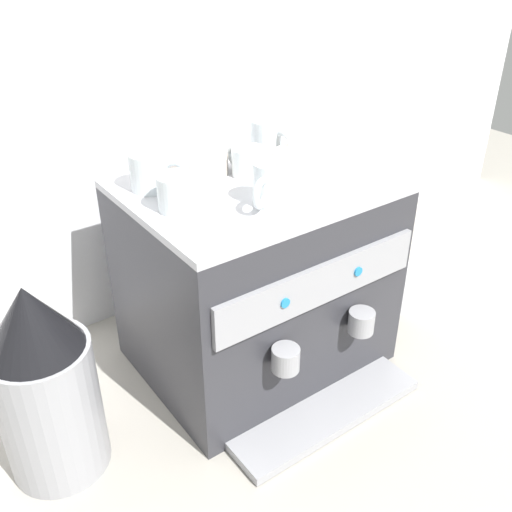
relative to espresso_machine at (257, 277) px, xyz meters
The scene contains 12 objects.
ground_plane 0.23m from the espresso_machine, 90.00° to the left, with size 4.00×4.00×0.00m, color #9E998E.
tiled_backsplash_wall 0.52m from the espresso_machine, 90.00° to the left, with size 2.80×0.03×1.17m, color silver.
espresso_machine is the anchor object (origin of this frame).
ceramic_cup_0 0.27m from the espresso_machine, 77.67° to the left, with size 0.07×0.11×0.06m.
ceramic_cup_1 0.32m from the espresso_machine, 44.87° to the left, with size 0.08×0.12×0.08m.
ceramic_cup_2 0.29m from the espresso_machine, 112.66° to the right, with size 0.11×0.08×0.08m.
ceramic_cup_3 0.33m from the espresso_machine, behind, with size 0.10×0.09×0.07m.
ceramic_cup_4 0.35m from the espresso_machine, 151.90° to the left, with size 0.10×0.10×0.08m.
ceramic_bowl_0 0.29m from the espresso_machine, 119.79° to the left, with size 0.13×0.13×0.04m.
ceramic_bowl_1 0.28m from the espresso_machine, ahead, with size 0.12×0.12×0.04m.
coffee_grinder 0.51m from the espresso_machine, behind, with size 0.19×0.19×0.42m.
milk_pitcher 0.44m from the espresso_machine, ahead, with size 0.10×0.10×0.14m, color #B7B7BC.
Camera 1 is at (-0.66, -0.91, 0.95)m, focal length 40.75 mm.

